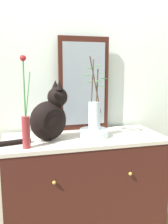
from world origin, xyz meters
TOP-DOWN VIEW (x-y plane):
  - wall_back at (0.00, 0.32)m, footprint 4.40×0.08m
  - sideboard at (0.00, -0.00)m, footprint 1.15×0.50m
  - mirror_leaning at (0.06, 0.22)m, footprint 0.40×0.03m
  - cat_sitting at (-0.25, -0.02)m, footprint 0.47×0.22m
  - vase_slim_green at (-0.41, -0.16)m, footprint 0.06×0.05m
  - bowl_porcelain at (0.07, -0.02)m, footprint 0.21×0.21m
  - vase_glass_clear at (0.07, -0.02)m, footprint 0.18×0.19m

SIDE VIEW (x-z plane):
  - sideboard at x=0.00m, z-range 0.00..0.93m
  - bowl_porcelain at x=0.07m, z-range 0.93..0.98m
  - vase_slim_green at x=-0.41m, z-range 0.80..1.36m
  - cat_sitting at x=-0.25m, z-range 0.89..1.30m
  - vase_glass_clear at x=0.07m, z-range 0.86..1.37m
  - mirror_leaning at x=0.06m, z-range 0.93..1.66m
  - wall_back at x=0.00m, z-range 0.00..2.60m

